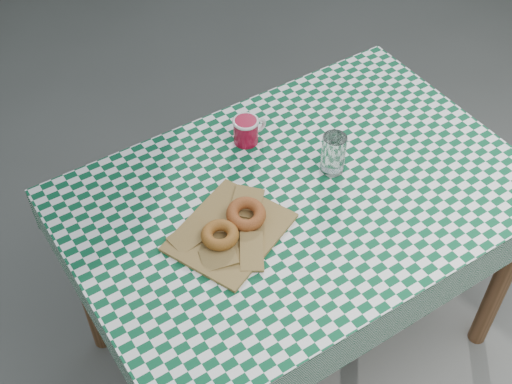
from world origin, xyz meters
The scene contains 8 objects.
ground centered at (0.00, 0.00, 0.00)m, with size 60.00×60.00×0.00m, color #54554F.
table centered at (0.08, 0.09, 0.38)m, with size 1.24×0.83×0.75m, color brown.
tablecloth centered at (0.08, 0.09, 0.75)m, with size 1.26×0.85×0.01m, color #0B4B2B.
paper_bag centered at (-0.16, 0.10, 0.76)m, with size 0.30×0.24×0.02m, color olive.
bagel_front centered at (-0.20, 0.09, 0.79)m, with size 0.10×0.10×0.03m, color #99531F.
bagel_back centered at (-0.10, 0.10, 0.79)m, with size 0.10×0.10×0.03m, color #9B4F20.
coffee_mug centered at (0.09, 0.35, 0.80)m, with size 0.14×0.14×0.08m, color maroon, non-canonical shape.
drinking_glass centered at (0.21, 0.10, 0.82)m, with size 0.07×0.07×0.12m, color white.
Camera 1 is at (-0.82, -0.82, 2.11)m, focal length 47.60 mm.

